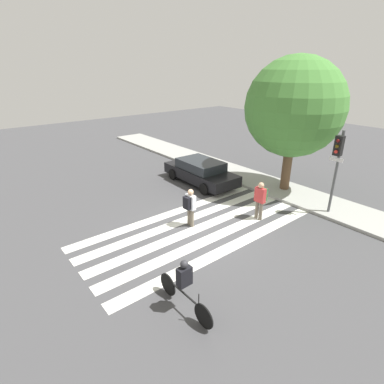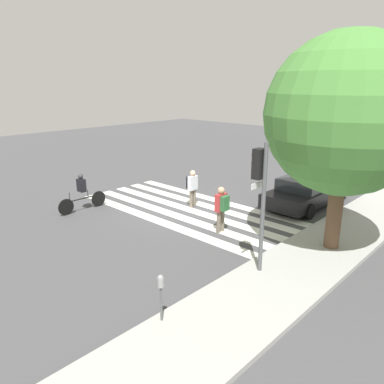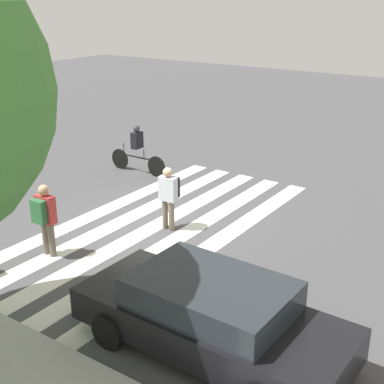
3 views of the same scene
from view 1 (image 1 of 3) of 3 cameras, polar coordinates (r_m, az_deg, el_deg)
name	(u,v)px [view 1 (image 1 of 3)]	position (r m, az deg, el deg)	size (l,w,h in m)	color
ground_plane	(198,228)	(12.75, 1.19, -6.94)	(60.00, 60.00, 0.00)	#444447
sidewalk_curb	(286,191)	(17.03, 17.52, 0.15)	(36.00, 2.50, 0.14)	#9E9E99
crosswalk_stripes	(198,228)	(12.75, 1.19, -6.93)	(4.25, 10.00, 0.01)	silver
traffic_light	(337,158)	(14.26, 25.93, 5.85)	(0.60, 0.50, 3.89)	#515456
street_tree	(294,108)	(16.19, 18.92, 14.95)	(4.92, 4.92, 6.91)	brown
pedestrian_adult_blue_shirt	(261,198)	(13.44, 12.93, -1.06)	(0.49, 0.41, 1.75)	#6B6051
pedestrian_adult_yellow_jacket	(190,205)	(12.50, -0.41, -2.50)	(0.48, 0.40, 1.68)	#6B6051
cyclist_near_curb	(184,284)	(8.50, -1.45, -17.18)	(2.30, 0.40, 1.65)	black
car_parked_dark_suv	(201,171)	(17.37, 1.64, 3.94)	(4.80, 2.15, 1.37)	black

